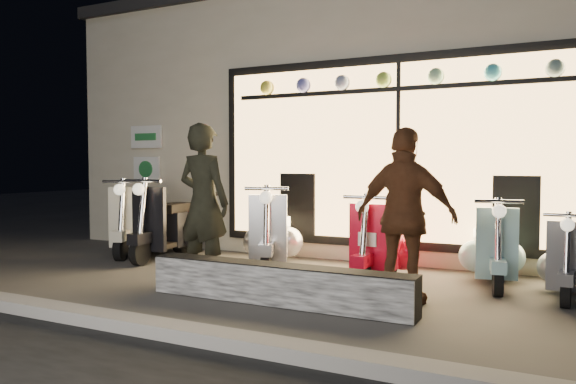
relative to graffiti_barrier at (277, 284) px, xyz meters
The scene contains 12 objects.
ground 0.75m from the graffiti_barrier, 115.28° to the left, with size 40.00×40.00×0.00m, color #383533.
kerb 1.39m from the graffiti_barrier, 102.81° to the right, with size 40.00×0.25×0.12m, color slate.
shop_building 5.95m from the graffiti_barrier, 93.08° to the left, with size 10.20×6.23×4.20m.
graffiti_barrier is the anchor object (origin of this frame).
scooter_silver 2.05m from the graffiti_barrier, 119.87° to the left, with size 0.86×1.47×1.07m.
scooter_red 1.79m from the graffiti_barrier, 71.01° to the left, with size 0.46×1.40×1.00m.
scooter_black 3.32m from the graffiti_barrier, 146.53° to the left, with size 0.62×1.59×1.13m.
scooter_cream 3.95m from the graffiti_barrier, 151.21° to the left, with size 0.89×1.53×1.11m.
scooter_blue 2.70m from the graffiti_barrier, 48.32° to the left, with size 0.61×1.38×0.98m.
scooter_grey 3.14m from the graffiti_barrier, 33.89° to the left, with size 0.42×1.23×0.88m.
man 1.61m from the graffiti_barrier, 155.75° to the left, with size 0.68×0.45×1.87m, color black.
woman 1.44m from the graffiti_barrier, 26.14° to the left, with size 1.03×0.43×1.76m, color brown.
Camera 1 is at (2.89, -5.54, 1.41)m, focal length 35.00 mm.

